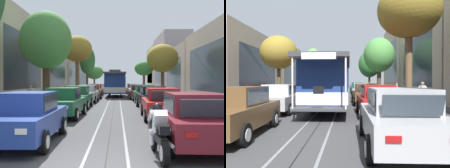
{
  "view_description": "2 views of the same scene",
  "coord_description": "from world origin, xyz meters",
  "views": [
    {
      "loc": [
        0.28,
        -5.81,
        1.93
      ],
      "look_at": [
        -0.27,
        21.6,
        1.65
      ],
      "focal_mm": 43.46,
      "sensor_mm": 36.0,
      "label": 1
    },
    {
      "loc": [
        -1.19,
        42.55,
        1.77
      ],
      "look_at": [
        0.53,
        3.26,
        1.27
      ],
      "focal_mm": 36.8,
      "sensor_mm": 36.0,
      "label": 2
    }
  ],
  "objects": [
    {
      "name": "parked_car_brown_fifth_left",
      "position": [
        -2.51,
        24.85,
        0.8
      ],
      "size": [
        2.09,
        4.4,
        1.58
      ],
      "color": "brown",
      "rests_on": "ground"
    },
    {
      "name": "parked_car_red_sixth_left",
      "position": [
        -2.66,
        30.83,
        0.8
      ],
      "size": [
        2.08,
        4.39,
        1.58
      ],
      "color": "red",
      "rests_on": "ground"
    },
    {
      "name": "parked_car_green_second_left",
      "position": [
        -2.59,
        8.61,
        0.8
      ],
      "size": [
        2.07,
        4.39,
        1.58
      ],
      "color": "#1E6038",
      "rests_on": "ground"
    },
    {
      "name": "parked_car_silver_sixth_right",
      "position": [
        2.69,
        29.66,
        0.8
      ],
      "size": [
        2.0,
        4.36,
        1.58
      ],
      "color": "#B7B7BC",
      "rests_on": "ground"
    },
    {
      "name": "pedestrian_on_right_pavement",
      "position": [
        -5.96,
        27.65,
        0.98
      ],
      "size": [
        0.55,
        0.38,
        1.73
      ],
      "color": "#282D38",
      "rests_on": "ground"
    },
    {
      "name": "motorcycle_with_rider",
      "position": [
        1.31,
        0.99,
        0.65
      ],
      "size": [
        0.56,
        1.99,
        1.37
      ],
      "color": "black",
      "rests_on": "ground"
    },
    {
      "name": "parked_car_red_second_right",
      "position": [
        2.55,
        8.18,
        0.8
      ],
      "size": [
        2.09,
        4.4,
        1.58
      ],
      "color": "red",
      "rests_on": "ground"
    },
    {
      "name": "street_tree_kerb_left_mid",
      "position": [
        -4.84,
        28.54,
        5.99
      ],
      "size": [
        3.77,
        4.09,
        7.72
      ],
      "color": "brown",
      "rests_on": "ground"
    },
    {
      "name": "parked_car_green_mid_left",
      "position": [
        -2.65,
        13.81,
        0.8
      ],
      "size": [
        2.02,
        4.37,
        1.58
      ],
      "color": "#1E6038",
      "rests_on": "ground"
    },
    {
      "name": "parked_car_silver_fourth_left",
      "position": [
        -2.53,
        19.14,
        0.8
      ],
      "size": [
        2.07,
        4.39,
        1.58
      ],
      "color": "#B7B7BC",
      "rests_on": "ground"
    },
    {
      "name": "building_facade_left",
      "position": [
        -10.61,
        29.43,
        4.23
      ],
      "size": [
        5.46,
        68.5,
        10.66
      ],
      "color": "#BCAD93",
      "rests_on": "ground"
    },
    {
      "name": "street_tree_kerb_left_far",
      "position": [
        -4.66,
        51.94,
        3.83
      ],
      "size": [
        3.84,
        3.83,
        5.34
      ],
      "color": "brown",
      "rests_on": "ground"
    },
    {
      "name": "parked_car_black_mid_right",
      "position": [
        2.72,
        13.25,
        0.8
      ],
      "size": [
        2.08,
        4.4,
        1.58
      ],
      "color": "black",
      "rests_on": "ground"
    },
    {
      "name": "street_tree_kerb_right_second",
      "position": [
        4.96,
        22.43,
        4.3
      ],
      "size": [
        3.26,
        3.33,
        5.79
      ],
      "color": "brown",
      "rests_on": "ground"
    },
    {
      "name": "parked_car_silver_far_left",
      "position": [
        -2.55,
        36.39,
        0.8
      ],
      "size": [
        2.0,
        4.36,
        1.58
      ],
      "color": "#B7B7BC",
      "rests_on": "ground"
    },
    {
      "name": "parked_car_green_fourth_right",
      "position": [
        2.73,
        19.02,
        0.8
      ],
      "size": [
        2.05,
        4.38,
        1.58
      ],
      "color": "#1E6038",
      "rests_on": "ground"
    },
    {
      "name": "parked_car_maroon_fifth_right",
      "position": [
        2.57,
        23.77,
        0.8
      ],
      "size": [
        2.14,
        4.42,
        1.58
      ],
      "color": "maroon",
      "rests_on": "ground"
    },
    {
      "name": "parked_car_blue_near_left",
      "position": [
        -2.57,
        2.65,
        0.8
      ],
      "size": [
        2.05,
        4.38,
        1.58
      ],
      "color": "#233D93",
      "rests_on": "ground"
    },
    {
      "name": "trolley_track_rails",
      "position": [
        0.0,
        32.4,
        0.0
      ],
      "size": [
        1.14,
        76.8,
        0.01
      ],
      "color": "gray",
      "rests_on": "ground"
    },
    {
      "name": "cable_car_trolley",
      "position": [
        0.0,
        28.32,
        1.66
      ],
      "size": [
        2.61,
        9.14,
        3.28
      ],
      "color": "navy",
      "rests_on": "ground"
    },
    {
      "name": "pedestrian_on_left_pavement",
      "position": [
        -6.76,
        16.03,
        0.89
      ],
      "size": [
        0.55,
        0.25,
        1.57
      ],
      "color": "#4C4233",
      "rests_on": "ground"
    },
    {
      "name": "street_tree_kerb_left_fourth",
      "position": [
        -4.76,
        39.19,
        5.4
      ],
      "size": [
        2.65,
        2.88,
        7.77
      ],
      "color": "#4C3826",
      "rests_on": "ground"
    },
    {
      "name": "fire_hydrant",
      "position": [
        -4.22,
        8.6,
        0.42
      ],
      "size": [
        0.4,
        0.22,
        0.84
      ],
      "color": "red",
      "rests_on": "ground"
    },
    {
      "name": "building_facade_right",
      "position": [
        10.57,
        32.97,
        4.29
      ],
      "size": [
        5.6,
        68.5,
        10.6
      ],
      "color": "tan",
      "rests_on": "ground"
    },
    {
      "name": "street_tree_kerb_left_second",
      "position": [
        -5.0,
        14.13,
        4.93
      ],
      "size": [
        3.78,
        4.06,
        7.1
      ],
      "color": "#4C3826",
      "rests_on": "ground"
    },
    {
      "name": "street_tree_kerb_right_mid",
      "position": [
        5.07,
        43.25,
        4.19
      ],
      "size": [
        3.4,
        3.04,
        5.56
      ],
      "color": "brown",
      "rests_on": "ground"
    },
    {
      "name": "parked_car_maroon_near_right",
      "position": [
        2.52,
        2.23,
        0.8
      ],
      "size": [
        2.09,
        4.4,
        1.58
      ],
      "color": "maroon",
      "rests_on": "ground"
    },
    {
      "name": "ground_plane",
      "position": [
        0.0,
        27.52,
        0.0
      ],
      "size": [
        171.99,
        171.99,
        0.0
      ],
      "primitive_type": "plane",
      "color": "#424244"
    },
    {
      "name": "parked_car_brown_far_right",
      "position": [
        2.5,
        35.18,
        0.8
      ],
      "size": [
        2.07,
        4.39,
        1.58
      ],
      "color": "brown",
      "rests_on": "ground"
    }
  ]
}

